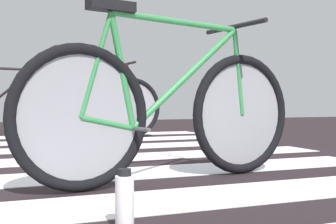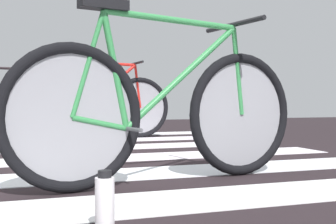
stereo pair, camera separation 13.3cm
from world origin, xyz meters
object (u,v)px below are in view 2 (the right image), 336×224
object	(u,v)px
bicycle_1_of_4	(165,111)
cyclist_3_of_4	(70,80)
bicycle_4_of_4	(9,105)
bicycle_3_of_4	(97,105)
water_bottle	(105,203)

from	to	relation	value
bicycle_1_of_4	cyclist_3_of_4	size ratio (longest dim) A/B	1.66
bicycle_1_of_4	bicycle_4_of_4	bearing A→B (deg)	90.99
bicycle_4_of_4	cyclist_3_of_4	bearing A→B (deg)	-54.64
bicycle_4_of_4	bicycle_1_of_4	bearing A→B (deg)	-70.35
bicycle_3_of_4	cyclist_3_of_4	xyz separation A→B (m)	(-0.31, -0.02, 0.28)
cyclist_3_of_4	bicycle_4_of_4	size ratio (longest dim) A/B	0.60
bicycle_1_of_4	bicycle_4_of_4	size ratio (longest dim) A/B	0.99
cyclist_3_of_4	bicycle_4_of_4	xyz separation A→B (m)	(-0.65, 1.25, -0.28)
bicycle_3_of_4	cyclist_3_of_4	bearing A→B (deg)	-180.00
bicycle_1_of_4	cyclist_3_of_4	bearing A→B (deg)	83.06
cyclist_3_of_4	bicycle_3_of_4	bearing A→B (deg)	0.00
bicycle_4_of_4	water_bottle	size ratio (longest dim) A/B	8.37
cyclist_3_of_4	water_bottle	bearing A→B (deg)	-98.75
bicycle_1_of_4	bicycle_3_of_4	world-z (taller)	same
water_bottle	cyclist_3_of_4	bearing A→B (deg)	85.51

